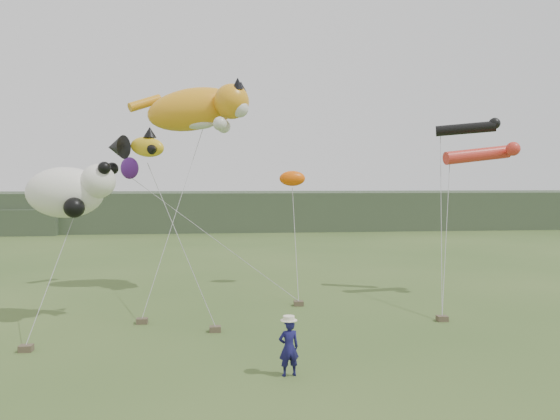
# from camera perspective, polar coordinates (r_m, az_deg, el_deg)

# --- Properties ---
(ground) EXTENTS (120.00, 120.00, 0.00)m
(ground) POSITION_cam_1_polar(r_m,az_deg,el_deg) (16.57, -0.30, -15.75)
(ground) COLOR #385123
(ground) RESTS_ON ground
(headland) EXTENTS (90.00, 13.00, 4.00)m
(headland) POSITION_cam_1_polar(r_m,az_deg,el_deg) (60.41, -7.40, -0.11)
(headland) COLOR #2D3D28
(headland) RESTS_ON ground
(festival_attendant) EXTENTS (0.63, 0.47, 1.57)m
(festival_attendant) POSITION_cam_1_polar(r_m,az_deg,el_deg) (15.38, 0.92, -14.18)
(festival_attendant) COLOR #15144B
(festival_attendant) RESTS_ON ground
(sandbag_anchors) EXTENTS (14.83, 5.59, 0.21)m
(sandbag_anchors) POSITION_cam_1_polar(r_m,az_deg,el_deg) (20.63, -4.80, -11.63)
(sandbag_anchors) COLOR brown
(sandbag_anchors) RESTS_ON ground
(cat_kite) EXTENTS (5.81, 3.10, 2.72)m
(cat_kite) POSITION_cam_1_polar(r_m,az_deg,el_deg) (26.48, -8.20, 10.48)
(cat_kite) COLOR orange
(cat_kite) RESTS_ON ground
(fish_kite) EXTENTS (2.49, 1.62, 1.20)m
(fish_kite) POSITION_cam_1_polar(r_m,az_deg,el_deg) (21.21, -14.82, 6.45)
(fish_kite) COLOR gold
(fish_kite) RESTS_ON ground
(tube_kites) EXTENTS (3.35, 2.36, 2.20)m
(tube_kites) POSITION_cam_1_polar(r_m,az_deg,el_deg) (26.72, 20.06, 6.51)
(tube_kites) COLOR black
(tube_kites) RESTS_ON ground
(panda_kite) EXTENTS (3.37, 2.18, 2.09)m
(panda_kite) POSITION_cam_1_polar(r_m,az_deg,el_deg) (21.89, -21.03, 1.86)
(panda_kite) COLOR white
(panda_kite) RESTS_ON ground
(misc_kites) EXTENTS (9.01, 1.01, 1.40)m
(misc_kites) POSITION_cam_1_polar(r_m,az_deg,el_deg) (27.07, -5.50, 3.73)
(misc_kites) COLOR #F65A06
(misc_kites) RESTS_ON ground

